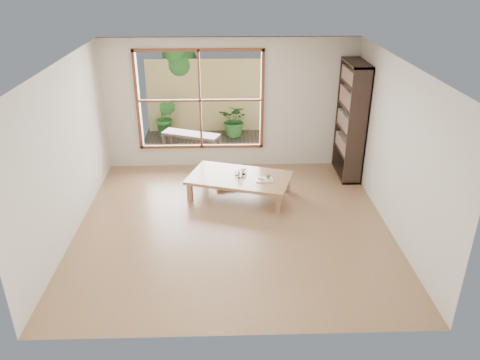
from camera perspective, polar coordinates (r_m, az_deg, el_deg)
The scene contains 15 objects.
ground at distance 7.68m, azimuth -0.85°, elevation -5.39°, with size 5.00×5.00×0.00m, color #986B4C.
low_table at distance 8.41m, azimuth -0.04°, elevation 0.15°, with size 2.01×1.50×0.39m.
floor_cushion at distance 9.05m, azimuth -1.12°, elevation -0.03°, with size 0.60×0.60×0.09m, color beige.
bookshelf at distance 9.27m, azimuth 13.38°, elevation 7.04°, with size 0.36×1.01×2.24m, color #31221B.
glass_tall at distance 8.31m, azimuth 0.02°, elevation 0.71°, with size 0.07×0.07×0.14m, color silver.
glass_mid at distance 8.45m, azimuth 0.40°, elevation 1.07°, with size 0.08×0.08×0.11m, color silver.
glass_short at distance 8.50m, azimuth 0.58°, elevation 1.13°, with size 0.07×0.07×0.09m, color silver.
glass_small at distance 8.42m, azimuth -0.40°, elevation 0.81°, with size 0.06×0.06×0.07m, color silver.
food_tray at distance 8.26m, azimuth 3.04°, elevation 0.14°, with size 0.30×0.22×0.09m.
deck at distance 10.90m, azimuth -4.34°, elevation 4.21°, with size 2.80×2.00×0.05m, color #322924.
garden_bench at distance 10.46m, azimuth -6.00°, elevation 5.38°, with size 1.33×0.82×0.41m.
bamboo_fence at distance 11.57m, azimuth -4.30°, elevation 10.17°, with size 2.80×0.06×1.80m, color tan.
shrub_right at distance 11.28m, azimuth -0.58°, elevation 7.32°, with size 0.73×0.63×0.81m, color #2D6525.
shrub_left at distance 11.41m, azimuth -9.04°, elevation 7.51°, with size 0.50×0.41×0.92m, color #2D6525.
garden_tree at distance 11.75m, azimuth -7.77°, elevation 13.88°, with size 1.04×0.85×2.22m.
Camera 1 is at (-0.09, -6.59, 3.94)m, focal length 35.00 mm.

